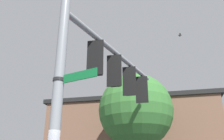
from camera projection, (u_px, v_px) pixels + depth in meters
name	position (u px, v px, depth m)	size (l,w,h in m)	color
signal_pole	(57.00, 101.00, 6.07)	(0.27, 0.27, 6.38)	gray
mast_arm	(117.00, 54.00, 9.56)	(0.19, 0.19, 6.18)	gray
traffic_light_nearest_pole	(97.00, 59.00, 8.15)	(0.54, 0.49, 1.31)	black
traffic_light_mid_inner	(115.00, 72.00, 9.16)	(0.54, 0.49, 1.31)	black
traffic_light_mid_outer	(130.00, 82.00, 10.17)	(0.54, 0.49, 1.31)	black
traffic_light_arm_end	(142.00, 91.00, 11.18)	(0.54, 0.49, 1.31)	black
street_name_sign	(68.00, 78.00, 6.15)	(1.24, 0.51, 0.22)	#147238
bird_flying	(180.00, 35.00, 15.03)	(0.23, 0.30, 0.10)	#4C4742
tree_by_storefront	(136.00, 111.00, 14.56)	(4.32, 4.32, 7.14)	#4C3823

